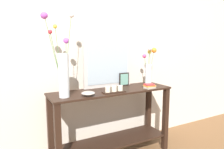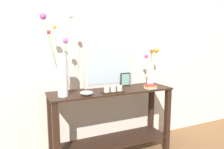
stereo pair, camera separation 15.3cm
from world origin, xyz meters
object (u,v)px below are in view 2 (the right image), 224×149
(console_table, at_px, (112,117))
(tall_vase_left, at_px, (62,68))
(vase_right, at_px, (151,68))
(picture_frame_small, at_px, (125,79))
(candle_tray, at_px, (113,90))
(book_stack, at_px, (150,87))
(mirror_leaning, at_px, (109,57))
(decorative_bowl, at_px, (87,93))

(console_table, xyz_separation_m, tall_vase_left, (-0.55, -0.05, 0.59))
(vase_right, distance_m, picture_frame_small, 0.34)
(candle_tray, distance_m, book_stack, 0.45)
(console_table, bearing_deg, picture_frame_small, 29.12)
(mirror_leaning, distance_m, book_stack, 0.59)
(tall_vase_left, relative_size, picture_frame_small, 5.10)
(mirror_leaning, distance_m, picture_frame_small, 0.34)
(vase_right, height_order, book_stack, vase_right)
(console_table, distance_m, decorative_bowl, 0.49)
(tall_vase_left, bearing_deg, picture_frame_small, 12.99)
(candle_tray, height_order, book_stack, candle_tray)
(tall_vase_left, bearing_deg, candle_tray, -7.86)
(console_table, height_order, tall_vase_left, tall_vase_left)
(console_table, relative_size, decorative_bowl, 10.23)
(console_table, xyz_separation_m, vase_right, (0.54, 0.04, 0.53))
(console_table, bearing_deg, mirror_leaning, 76.90)
(decorative_bowl, bearing_deg, picture_frame_small, 23.72)
(mirror_leaning, relative_size, picture_frame_small, 4.55)
(mirror_leaning, relative_size, tall_vase_left, 0.89)
(mirror_leaning, bearing_deg, picture_frame_small, -10.16)
(console_table, distance_m, book_stack, 0.55)
(book_stack, bearing_deg, console_table, 161.38)
(vase_right, bearing_deg, mirror_leaning, 165.77)
(tall_vase_left, distance_m, book_stack, 1.00)
(console_table, distance_m, candle_tray, 0.36)
(mirror_leaning, bearing_deg, vase_right, -14.23)
(console_table, height_order, candle_tray, candle_tray)
(console_table, relative_size, vase_right, 2.87)
(console_table, bearing_deg, book_stack, -18.62)
(console_table, height_order, vase_right, vase_right)
(candle_tray, distance_m, picture_frame_small, 0.38)
(decorative_bowl, bearing_deg, console_table, 19.48)
(tall_vase_left, height_order, decorative_bowl, tall_vase_left)
(tall_vase_left, bearing_deg, console_table, 5.06)
(tall_vase_left, relative_size, book_stack, 6.21)
(candle_tray, bearing_deg, book_stack, -2.43)
(picture_frame_small, height_order, decorative_bowl, picture_frame_small)
(tall_vase_left, bearing_deg, vase_right, 4.76)
(console_table, relative_size, mirror_leaning, 1.93)
(picture_frame_small, relative_size, decorative_bowl, 1.17)
(mirror_leaning, xyz_separation_m, decorative_bowl, (-0.37, -0.29, -0.33))
(mirror_leaning, distance_m, tall_vase_left, 0.64)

